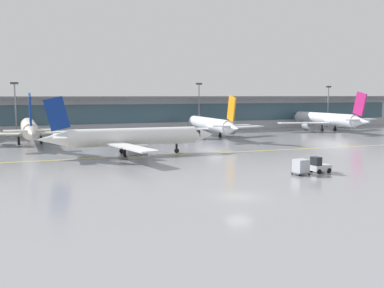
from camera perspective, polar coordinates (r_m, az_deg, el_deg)
name	(u,v)px	position (r m, az deg, el deg)	size (l,w,h in m)	color
ground_plane	(239,196)	(41.42, 6.46, -7.16)	(400.00, 400.00, 0.00)	gray
taxiway_centreline_stripe	(137,156)	(68.07, -7.60, -1.70)	(110.00, 0.36, 0.01)	yellow
terminal_concourse	(107,114)	(115.46, -11.56, 4.11)	(200.87, 11.00, 9.60)	#B2B7BC
gate_airplane_1	(29,129)	(91.49, -21.44, 1.99)	(29.04, 31.21, 10.35)	silver
gate_airplane_2	(210,124)	(98.66, 2.49, 2.69)	(27.92, 29.95, 9.94)	silver
gate_airplane_3	(325,119)	(122.03, 17.84, 3.28)	(30.43, 32.61, 10.84)	silver
taxiing_regional_jet	(131,137)	(69.58, -8.33, 0.90)	(29.55, 27.47, 9.79)	white
baggage_tug	(319,166)	(55.75, 17.04, -2.88)	(2.75, 1.88, 2.10)	silver
cargo_dolly_lead	(301,166)	(53.65, 14.72, -3.00)	(2.28, 1.84, 1.94)	#595B60
apron_light_mast_1	(15,107)	(106.85, -23.08, 4.71)	(1.80, 0.36, 12.95)	gray
apron_light_mast_2	(199,105)	(115.48, 0.95, 5.44)	(1.80, 0.36, 13.26)	gray
apron_light_mast_3	(328,105)	(134.59, 18.16, 5.17)	(1.80, 0.36, 12.72)	gray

